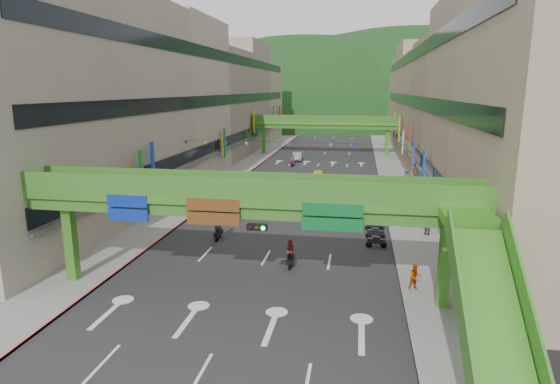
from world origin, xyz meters
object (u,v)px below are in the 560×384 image
(scooter_rider_near, at_px, (218,227))
(pedestrian_red, at_px, (415,279))
(car_yellow, at_px, (318,176))
(overpass_near, at_px, (258,211))
(car_silver, at_px, (297,156))
(scooter_rider_mid, at_px, (291,253))

(scooter_rider_near, xyz_separation_m, pedestrian_red, (14.33, -7.42, -0.27))
(scooter_rider_near, bearing_deg, car_yellow, 77.49)
(scooter_rider_near, relative_size, pedestrian_red, 1.43)
(overpass_near, distance_m, pedestrian_red, 10.26)
(car_silver, relative_size, pedestrian_red, 2.76)
(overpass_near, xyz_separation_m, car_silver, (-4.86, 52.60, -4.51))
(overpass_near, height_order, scooter_rider_mid, overpass_near)
(overpass_near, xyz_separation_m, pedestrian_red, (8.87, 2.62, -4.44))
(scooter_rider_near, distance_m, pedestrian_red, 16.14)
(car_silver, distance_m, car_yellow, 17.81)
(overpass_near, xyz_separation_m, car_yellow, (0.19, 35.53, -4.48))
(scooter_rider_near, xyz_separation_m, car_silver, (0.60, 42.56, -0.34))
(overpass_near, height_order, scooter_rider_near, overpass_near)
(scooter_rider_mid, height_order, car_yellow, scooter_rider_mid)
(car_yellow, relative_size, pedestrian_red, 2.80)
(scooter_rider_mid, bearing_deg, pedestrian_red, -18.54)
(overpass_near, relative_size, pedestrian_red, 18.38)
(scooter_rider_mid, xyz_separation_m, car_yellow, (-0.85, 30.28, -0.26))
(car_yellow, bearing_deg, car_silver, 105.63)
(car_silver, relative_size, car_yellow, 0.99)
(overpass_near, distance_m, scooter_rider_mid, 6.81)
(scooter_rider_mid, xyz_separation_m, car_silver, (-5.90, 47.36, -0.30))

